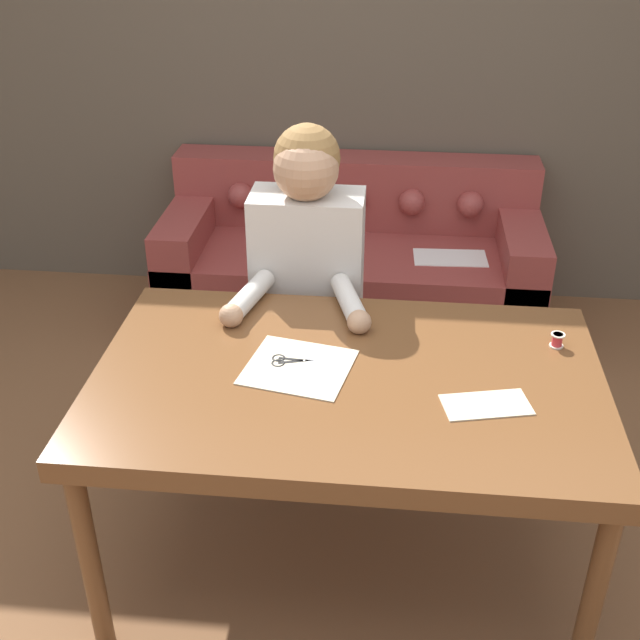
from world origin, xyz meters
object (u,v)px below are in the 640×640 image
dining_table (347,393)px  couch (351,267)px  person (307,292)px  thread_spool (557,340)px  scissors (294,361)px

dining_table → couch: couch is taller
person → thread_spool: size_ratio=29.47×
dining_table → person: person is taller
scissors → thread_spool: 0.83m
couch → thread_spool: (0.74, -1.43, 0.49)m
dining_table → thread_spool: 0.69m
dining_table → person: (-0.20, 0.64, 0.00)m
couch → person: person is taller
scissors → person: bearing=92.8°
person → dining_table: bearing=-72.8°
person → scissors: bearing=-87.2°
dining_table → thread_spool: bearing=19.5°
person → thread_spool: 0.94m
dining_table → scissors: bearing=162.2°
couch → scissors: bearing=-92.6°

